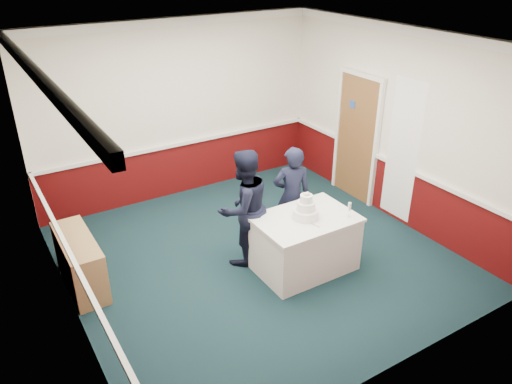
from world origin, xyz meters
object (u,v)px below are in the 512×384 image
cake_knife (313,224)px  champagne_flute (350,207)px  wedding_cake (306,210)px  person_man (244,208)px  cake_table (304,243)px  sideboard (80,262)px  person_woman (292,196)px

cake_knife → champagne_flute: (0.53, -0.08, 0.14)m
champagne_flute → cake_knife: bearing=171.4°
wedding_cake → cake_knife: size_ratio=1.65×
champagne_flute → person_man: bearing=141.5°
wedding_cake → person_man: bearing=135.2°
cake_table → champagne_flute: champagne_flute is taller
cake_table → person_man: size_ratio=0.80×
cake_table → wedding_cake: size_ratio=3.63×
cake_table → wedding_cake: (0.00, 0.00, 0.50)m
sideboard → wedding_cake: 2.98m
wedding_cake → champagne_flute: wedding_cake is taller
sideboard → cake_knife: bearing=-27.9°
cake_table → cake_knife: size_ratio=6.00×
wedding_cake → person_woman: size_ratio=0.24×
cake_knife → person_woman: bearing=58.3°
champagne_flute → person_man: size_ratio=0.12×
person_man → person_woman: person_man is taller
sideboard → cake_table: cake_table is taller
wedding_cake → person_woman: 0.71m
champagne_flute → person_woman: 0.98m
cake_knife → person_woman: 0.90m
champagne_flute → person_man: 1.40m
cake_knife → sideboard: bearing=138.1°
person_woman → person_man: bearing=26.4°
cake_knife → person_man: 0.97m
champagne_flute → person_woman: person_woman is taller
cake_table → cake_knife: cake_knife is taller
sideboard → person_woman: bearing=-10.6°
person_man → cake_knife: bearing=116.6°
person_man → person_woman: size_ratio=1.10×
cake_knife → wedding_cake: bearing=67.5°
wedding_cake → person_woman: bearing=69.6°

